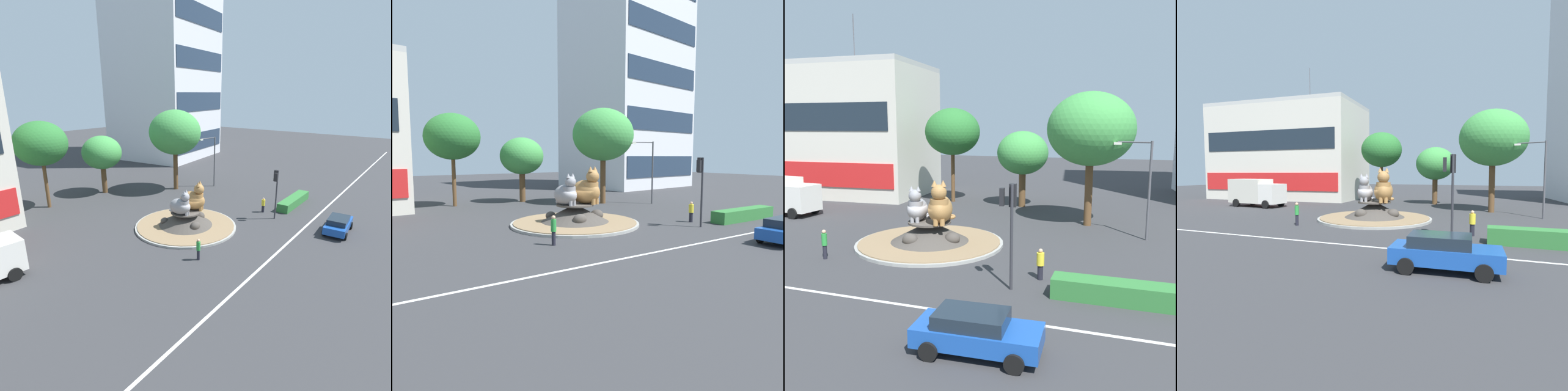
% 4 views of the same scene
% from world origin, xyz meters
% --- Properties ---
extents(ground_plane, '(160.00, 160.00, 0.00)m').
position_xyz_m(ground_plane, '(0.00, 0.00, 0.00)').
color(ground_plane, '#333335').
extents(lane_centreline, '(112.00, 0.20, 0.01)m').
position_xyz_m(lane_centreline, '(0.00, -8.87, 0.00)').
color(lane_centreline, silver).
rests_on(lane_centreline, ground).
extents(roundabout_island, '(9.27, 9.27, 1.51)m').
position_xyz_m(roundabout_island, '(0.01, -0.01, 0.59)').
color(roundabout_island, gray).
rests_on(roundabout_island, ground).
extents(cat_statue_grey, '(1.64, 2.49, 2.27)m').
position_xyz_m(cat_statue_grey, '(-0.79, -0.13, 2.34)').
color(cat_statue_grey, gray).
rests_on(cat_statue_grey, roundabout_island).
extents(cat_statue_tabby, '(2.17, 3.09, 2.73)m').
position_xyz_m(cat_statue_tabby, '(0.87, -0.28, 2.51)').
color(cat_statue_tabby, '#9E703D').
rests_on(cat_statue_tabby, roundabout_island).
extents(traffic_light_mast, '(0.71, 0.58, 4.87)m').
position_xyz_m(traffic_light_mast, '(6.73, -5.64, 3.57)').
color(traffic_light_mast, '#2D2D33').
rests_on(traffic_light_mast, ground).
extents(shophouse_block, '(22.39, 12.49, 18.57)m').
position_xyz_m(shophouse_block, '(-20.07, 16.74, 6.95)').
color(shophouse_block, beige).
rests_on(shophouse_block, ground).
extents(clipped_hedge_strip, '(6.36, 1.20, 0.90)m').
position_xyz_m(clipped_hedge_strip, '(11.89, -5.69, 0.45)').
color(clipped_hedge_strip, '#2D7033').
rests_on(clipped_hedge_strip, ground).
extents(broadleaf_tree_behind_island, '(5.34, 5.34, 9.15)m').
position_xyz_m(broadleaf_tree_behind_island, '(-4.69, 15.15, 6.86)').
color(broadleaf_tree_behind_island, brown).
rests_on(broadleaf_tree_behind_island, ground).
extents(second_tree_near_tower, '(6.37, 6.37, 9.91)m').
position_xyz_m(second_tree_near_tower, '(8.91, 8.74, 7.17)').
color(second_tree_near_tower, brown).
rests_on(second_tree_near_tower, ground).
extents(third_tree_left, '(4.68, 4.68, 6.99)m').
position_xyz_m(third_tree_left, '(2.41, 14.74, 4.95)').
color(third_tree_left, brown).
rests_on(third_tree_left, ground).
extents(streetlight_arm, '(2.42, 0.83, 6.48)m').
position_xyz_m(streetlight_arm, '(12.69, 5.67, 3.85)').
color(streetlight_arm, '#4C4C51').
rests_on(streetlight_arm, ground).
extents(pedestrian_green_shirt, '(0.30, 0.30, 1.69)m').
position_xyz_m(pedestrian_green_shirt, '(-4.29, -4.65, 0.91)').
color(pedestrian_green_shirt, black).
rests_on(pedestrian_green_shirt, ground).
extents(pedestrian_yellow_shirt, '(0.37, 0.37, 1.55)m').
position_xyz_m(pedestrian_yellow_shirt, '(7.83, -3.99, 0.81)').
color(pedestrian_yellow_shirt, black).
rests_on(pedestrian_yellow_shirt, ground).
extents(sedan_on_far_lane, '(4.30, 2.17, 1.43)m').
position_xyz_m(sedan_on_far_lane, '(7.19, -11.53, 0.76)').
color(sedan_on_far_lane, '#19479E').
rests_on(sedan_on_far_lane, ground).
extents(delivery_box_truck, '(6.74, 3.03, 3.14)m').
position_xyz_m(delivery_box_truck, '(-16.19, 4.69, 1.70)').
color(delivery_box_truck, silver).
rests_on(delivery_box_truck, ground).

